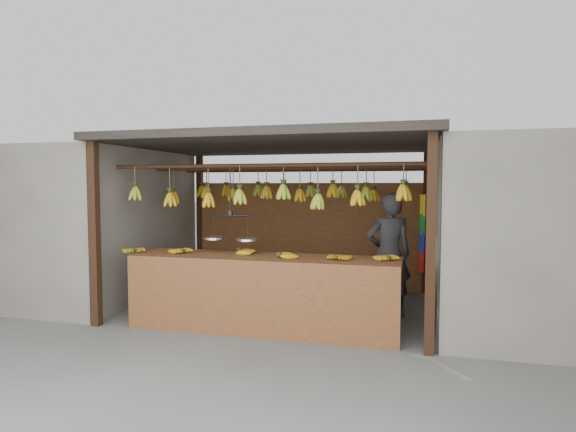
% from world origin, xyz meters
% --- Properties ---
extents(ground, '(80.00, 80.00, 0.00)m').
position_xyz_m(ground, '(0.00, 0.00, 0.00)').
color(ground, '#5B5B57').
extents(stall, '(4.30, 3.30, 2.40)m').
position_xyz_m(stall, '(0.00, 0.33, 1.97)').
color(stall, black).
rests_on(stall, ground).
extents(neighbor_left, '(3.00, 3.00, 2.30)m').
position_xyz_m(neighbor_left, '(-3.60, 0.00, 1.15)').
color(neighbor_left, slate).
rests_on(neighbor_left, ground).
extents(neighbor_right, '(3.00, 3.00, 2.30)m').
position_xyz_m(neighbor_right, '(3.60, 0.00, 1.15)').
color(neighbor_right, slate).
rests_on(neighbor_right, ground).
extents(counter, '(3.43, 0.75, 0.96)m').
position_xyz_m(counter, '(0.07, -1.23, 0.70)').
color(counter, brown).
rests_on(counter, ground).
extents(hanging_bananas, '(3.59, 2.22, 0.40)m').
position_xyz_m(hanging_bananas, '(-0.01, -0.00, 1.63)').
color(hanging_bananas, '#92A523').
rests_on(hanging_bananas, ground).
extents(balance_scale, '(0.75, 0.32, 0.93)m').
position_xyz_m(balance_scale, '(-0.40, -1.00, 1.13)').
color(balance_scale, black).
rests_on(balance_scale, ground).
extents(vendor, '(0.70, 0.57, 1.66)m').
position_xyz_m(vendor, '(1.51, -0.13, 0.83)').
color(vendor, '#262628').
rests_on(vendor, ground).
extents(bag_bundles, '(0.08, 0.26, 1.24)m').
position_xyz_m(bag_bundles, '(1.94, 1.35, 1.00)').
color(bag_bundles, yellow).
rests_on(bag_bundles, ground).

